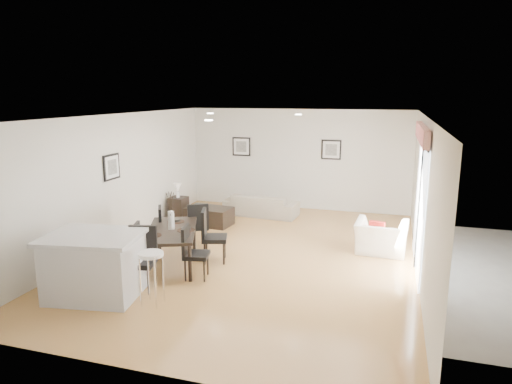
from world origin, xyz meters
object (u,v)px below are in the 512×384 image
(dining_chair_head, at_px, (142,254))
(coffee_table, at_px, (209,216))
(sofa, at_px, (261,205))
(bar_stool, at_px, (151,260))
(dining_chair_wnear, at_px, (132,244))
(armchair, at_px, (381,237))
(dining_chair_foot, at_px, (198,223))
(side_table, at_px, (178,208))
(dining_chair_efar, at_px, (210,233))
(dining_chair_wfar, at_px, (155,228))
(kitchen_island, at_px, (95,265))
(dining_table, at_px, (172,233))
(dining_chair_enear, at_px, (192,249))

(dining_chair_head, height_order, coffee_table, dining_chair_head)
(sofa, relative_size, bar_stool, 2.32)
(dining_chair_wnear, height_order, dining_chair_head, dining_chair_head)
(armchair, height_order, dining_chair_foot, dining_chair_foot)
(armchair, relative_size, side_table, 1.82)
(dining_chair_wnear, height_order, bar_stool, dining_chair_wnear)
(dining_chair_wnear, relative_size, bar_stool, 1.06)
(dining_chair_efar, bearing_deg, side_table, 19.33)
(dining_chair_head, xyz_separation_m, coffee_table, (-0.36, 3.68, -0.36))
(sofa, xyz_separation_m, armchair, (3.07, -2.07, 0.04))
(dining_chair_wfar, xyz_separation_m, dining_chair_efar, (1.18, -0.06, 0.03))
(bar_stool, bearing_deg, sofa, 88.49)
(kitchen_island, bearing_deg, dining_chair_wfar, 81.99)
(dining_chair_efar, bearing_deg, dining_table, 106.33)
(dining_chair_foot, height_order, bar_stool, dining_chair_foot)
(dining_chair_efar, bearing_deg, dining_chair_foot, 22.25)
(coffee_table, height_order, bar_stool, bar_stool)
(dining_chair_efar, relative_size, coffee_table, 0.94)
(bar_stool, bearing_deg, dining_chair_efar, 85.64)
(armchair, distance_m, coffee_table, 4.12)
(sofa, relative_size, dining_chair_head, 1.86)
(dining_chair_wnear, height_order, dining_chair_enear, dining_chair_enear)
(dining_table, height_order, dining_chair_head, dining_chair_head)
(side_table, bearing_deg, dining_chair_wfar, -73.38)
(dining_chair_wnear, bearing_deg, coffee_table, 158.94)
(dining_chair_enear, distance_m, dining_chair_efar, 0.83)
(sofa, bearing_deg, dining_chair_enear, 94.79)
(side_table, bearing_deg, dining_chair_head, -71.64)
(sofa, distance_m, side_table, 2.12)
(kitchen_island, bearing_deg, bar_stool, -9.32)
(dining_chair_wnear, distance_m, bar_stool, 1.54)
(side_table, bearing_deg, bar_stool, -68.34)
(dining_chair_enear, bearing_deg, coffee_table, 5.51)
(armchair, bearing_deg, dining_chair_efar, 27.90)
(dining_table, bearing_deg, bar_stool, -95.67)
(dining_chair_wfar, bearing_deg, side_table, 168.37)
(armchair, height_order, dining_chair_enear, dining_chair_enear)
(dining_chair_wnear, relative_size, side_table, 1.58)
(dining_chair_wfar, distance_m, kitchen_island, 1.98)
(armchair, distance_m, dining_chair_enear, 3.79)
(armchair, xyz_separation_m, dining_chair_foot, (-3.61, -0.75, 0.20))
(dining_chair_wfar, distance_m, dining_chair_enear, 1.48)
(dining_table, height_order, side_table, dining_table)
(dining_chair_head, bearing_deg, kitchen_island, -149.47)
(dining_table, distance_m, dining_chair_efar, 0.71)
(sofa, bearing_deg, dining_chair_wfar, 75.63)
(armchair, distance_m, bar_stool, 4.63)
(dining_table, xyz_separation_m, dining_chair_efar, (0.58, 0.39, -0.06))
(coffee_table, bearing_deg, dining_chair_foot, -69.24)
(dining_chair_wfar, xyz_separation_m, dining_chair_foot, (0.64, 0.59, -0.00))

